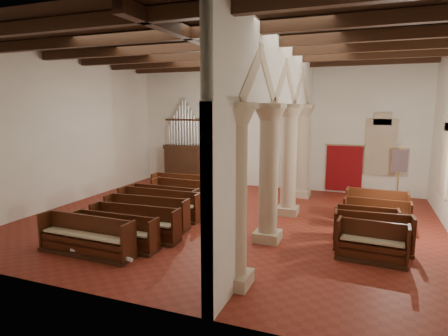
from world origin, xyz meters
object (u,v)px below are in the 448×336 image
pipe_organ (185,157)px  aisle_pew_0 (371,248)px  processional_banner (398,187)px  nave_pew_0 (86,242)px  lectern (226,176)px

pipe_organ → aisle_pew_0: 11.88m
processional_banner → pipe_organ: bearing=163.7°
nave_pew_0 → aisle_pew_0: size_ratio=1.60×
nave_pew_0 → aisle_pew_0: bearing=19.0°
pipe_organ → processional_banner: (10.18, -1.26, -0.56)m
processional_banner → nave_pew_0: 11.84m
pipe_organ → lectern: 2.48m
nave_pew_0 → processional_banner: bearing=47.2°
processional_banner → aisle_pew_0: size_ratio=1.37×
aisle_pew_0 → pipe_organ: bearing=144.8°
lectern → nave_pew_0: (-0.36, -9.75, -0.15)m
lectern → aisle_pew_0: lectern is taller
processional_banner → lectern: bearing=161.8°
pipe_organ → aisle_pew_0: pipe_organ is taller
pipe_organ → lectern: bearing=-0.3°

